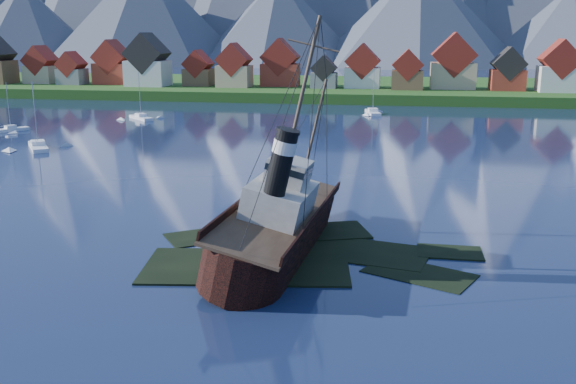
% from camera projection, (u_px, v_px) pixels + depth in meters
% --- Properties ---
extents(ground, '(1400.00, 1400.00, 0.00)m').
position_uv_depth(ground, '(284.00, 262.00, 58.05)').
color(ground, '#16203D').
rests_on(ground, ground).
extents(shoal, '(31.71, 21.24, 1.14)m').
position_uv_depth(shoal, '(307.00, 258.00, 59.90)').
color(shoal, black).
rests_on(shoal, ground).
extents(shore_bank, '(600.00, 80.00, 3.20)m').
position_uv_depth(shore_bank, '(371.00, 93.00, 220.60)').
color(shore_bank, '#1C4513').
rests_on(shore_bank, ground).
extents(seawall, '(600.00, 2.50, 2.00)m').
position_uv_depth(seawall, '(364.00, 105.00, 184.27)').
color(seawall, '#3F3D38').
rests_on(seawall, ground).
extents(town, '(250.96, 16.69, 17.30)m').
position_uv_depth(town, '(266.00, 68.00, 206.84)').
color(town, maroon).
rests_on(town, ground).
extents(tugboat_wreck, '(6.81, 29.36, 23.27)m').
position_uv_depth(tugboat_wreck, '(274.00, 219.00, 60.87)').
color(tugboat_wreck, black).
rests_on(tugboat_wreck, ground).
extents(sailboat_a, '(8.01, 9.74, 12.42)m').
position_uv_depth(sailboat_a, '(38.00, 147.00, 114.17)').
color(sailboat_a, white).
rests_on(sailboat_a, ground).
extents(sailboat_b, '(5.59, 7.15, 10.66)m').
position_uv_depth(sailboat_b, '(11.00, 130.00, 134.39)').
color(sailboat_b, white).
rests_on(sailboat_b, ground).
extents(sailboat_c, '(8.09, 7.93, 11.68)m').
position_uv_depth(sailboat_c, '(141.00, 118.00, 153.00)').
color(sailboat_c, white).
rests_on(sailboat_c, ground).
extents(sailboat_e, '(4.60, 10.52, 11.85)m').
position_uv_depth(sailboat_e, '(373.00, 113.00, 163.19)').
color(sailboat_e, white).
rests_on(sailboat_e, ground).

